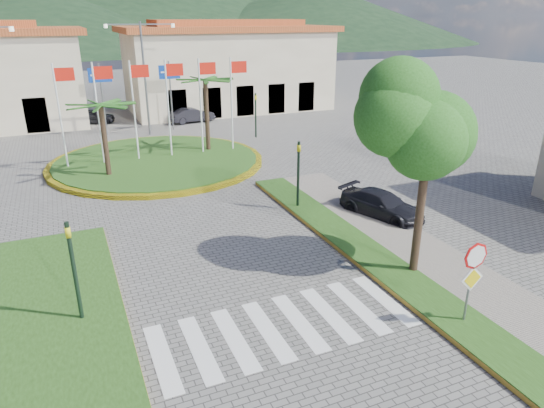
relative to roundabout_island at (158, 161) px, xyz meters
name	(u,v)px	position (x,y,z in m)	size (l,w,h in m)	color
sidewalk_right	(491,314)	(6.00, -20.00, -0.10)	(4.00, 28.00, 0.15)	gray
verge_right	(460,323)	(4.80, -20.00, -0.08)	(1.60, 28.00, 0.18)	#214112
median_left	(33,341)	(-6.50, -16.00, -0.08)	(5.00, 14.00, 0.18)	#214112
crosswalk	(280,327)	(0.00, -18.00, -0.17)	(8.00, 3.00, 0.01)	silver
roundabout_island	(158,161)	(0.00, 0.00, 0.00)	(12.70, 12.70, 6.00)	yellow
stop_sign	(473,271)	(4.90, -20.04, 1.62)	(0.80, 0.11, 2.65)	slate
deciduous_tree	(430,126)	(5.50, -17.00, 5.00)	(3.60, 3.60, 6.80)	black
traffic_light_left	(73,263)	(-5.20, -15.50, 1.77)	(0.15, 0.18, 3.20)	black
traffic_light_right	(298,169)	(4.50, -10.00, 1.77)	(0.15, 0.18, 3.20)	black
traffic_light_far	(256,111)	(8.00, 4.00, 1.77)	(0.18, 0.15, 3.20)	black
direction_sign_west	(101,87)	(-2.00, 8.97, 3.36)	(1.60, 0.14, 5.20)	slate
direction_sign_east	(170,84)	(3.00, 8.97, 3.36)	(1.60, 0.14, 5.20)	slate
street_lamp_centre	(145,73)	(1.00, 8.00, 4.32)	(4.80, 0.16, 8.00)	slate
building_right	(228,67)	(10.00, 16.00, 3.73)	(19.08, 9.54, 8.05)	#C1B392
hill_far_east	(312,13)	(70.00, 113.00, 8.83)	(120.00, 120.00, 18.00)	black
hill_near_back	(23,17)	(-10.00, 108.00, 7.83)	(110.00, 110.00, 16.00)	black
white_van	(47,118)	(-6.02, 14.12, 0.50)	(2.24, 4.86, 1.35)	white
car_dark_a	(93,116)	(-2.60, 13.95, 0.42)	(1.40, 3.48, 1.19)	black
car_dark_b	(192,115)	(5.09, 11.12, 0.44)	(1.29, 3.71, 1.22)	black
car_side_right	(382,205)	(7.50, -12.30, 0.40)	(1.60, 3.95, 1.14)	black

